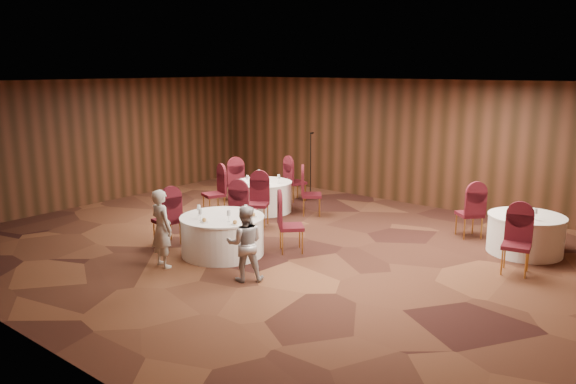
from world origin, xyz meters
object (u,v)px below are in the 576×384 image
Objects in this scene: mic_stand at (310,176)px; table_right at (525,234)px; woman_a at (162,228)px; woman_b at (245,243)px; table_main at (223,235)px; table_left at (263,196)px.

table_right is at bearing -14.05° from mic_stand.
woman_a reaches higher than table_right.
woman_b is (3.10, -5.98, 0.12)m from mic_stand.
mic_stand is (-6.29, 1.57, 0.14)m from table_right.
table_main is 5.57m from mic_stand.
woman_b reaches higher than table_right.
mic_stand is at bearing 109.22° from table_main.
mic_stand reaches higher than woman_b.
table_main is at bearing -73.11° from woman_b.
mic_stand is at bearing -67.39° from woman_a.
mic_stand is 6.59m from woman_a.
woman_b is at bearing -125.91° from table_right.
woman_a is at bearing -76.86° from mic_stand.
table_main is 1.24× the size of woman_b.
table_right is (4.46, 3.69, -0.00)m from table_main.
table_right is at bearing 7.05° from table_left.
woman_b is (-3.19, -4.41, 0.27)m from table_right.
table_left is 4.29m from woman_a.
woman_b is at bearing -29.70° from table_main.
table_left is 1.10× the size of woman_b.
mic_stand is at bearing -106.03° from woman_b.
mic_stand is 1.35× the size of woman_b.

